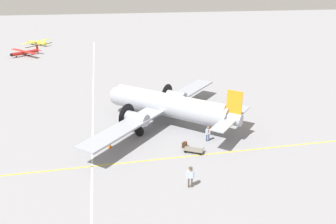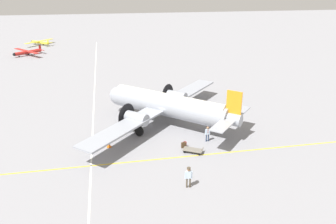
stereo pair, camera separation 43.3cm
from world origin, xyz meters
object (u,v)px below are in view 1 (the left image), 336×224
Objects in this scene: crew_foreground at (190,175)px; light_aircraft_distant at (37,43)px; suitcase_upright_spare at (185,144)px; light_aircraft_taxiing at (24,52)px; passenger_boarding at (208,132)px; suitcase_near_door at (184,145)px; baggage_cart at (194,150)px; airliner_main at (165,105)px; traffic_cone at (110,145)px.

crew_foreground reaches higher than light_aircraft_distant.
light_aircraft_taxiing is at bearing 116.11° from suitcase_upright_spare.
passenger_boarding reaches higher than suitcase_near_door.
baggage_cart is (0.55, -1.27, -0.03)m from suitcase_upright_spare.
airliner_main reaches higher than light_aircraft_distant.
suitcase_near_door is 0.22m from suitcase_upright_spare.
suitcase_upright_spare is at bearing 150.55° from light_aircraft_distant.
traffic_cone is at bearing 144.69° from light_aircraft_distant.
airliner_main is 62.70m from light_aircraft_distant.
suitcase_upright_spare is 1.38m from baggage_cart.
passenger_boarding is 0.23× the size of light_aircraft_distant.
traffic_cone is (16.68, -62.90, -0.49)m from light_aircraft_distant.
crew_foreground is 3.16× the size of traffic_cone.
traffic_cone is at bearing 11.10° from baggage_cart.
suitcase_near_door is at bearing -139.58° from suitcase_upright_spare.
traffic_cone is at bearing 168.69° from suitcase_upright_spare.
crew_foreground is 0.87× the size of baggage_cart.
suitcase_near_door is 1.10× the size of traffic_cone.
crew_foreground is (-0.53, -13.31, -1.26)m from airliner_main.
light_aircraft_taxiing is (-23.61, 58.01, -0.39)m from crew_foreground.
light_aircraft_taxiing is 13.26× the size of traffic_cone.
suitcase_upright_spare is at bearing 11.87° from passenger_boarding.
passenger_boarding is 2.67× the size of suitcase_upright_spare.
baggage_cart is 70.27m from light_aircraft_distant.
passenger_boarding is 3.11m from baggage_cart.
crew_foreground is 8.83m from passenger_boarding.
crew_foreground reaches higher than baggage_cart.
baggage_cart is 8.69m from traffic_cone.
crew_foreground is 75.02m from light_aircraft_distant.
light_aircraft_taxiing is at bearing 109.31° from traffic_cone.
crew_foreground is at bearing -101.35° from suitcase_upright_spare.
light_aircraft_distant reaches higher than suitcase_near_door.
airliner_main is at bearing 151.85° from light_aircraft_distant.
traffic_cone is (-10.37, 0.70, -0.77)m from passenger_boarding.
airliner_main is 9.36× the size of baggage_cart.
light_aircraft_distant reaches higher than traffic_cone.
suitcase_upright_spare is 0.30× the size of baggage_cart.
light_aircraft_distant is at bearing 114.64° from crew_foreground.
light_aircraft_taxiing reaches higher than traffic_cone.
light_aircraft_distant is (-24.19, 64.58, 0.46)m from suitcase_near_door.
suitcase_upright_spare is at bearing -11.31° from traffic_cone.
crew_foreground is 10.62m from traffic_cone.
baggage_cart is at bearing 75.92° from light_aircraft_taxiing.
light_aircraft_distant is at bearing 110.53° from suitcase_near_door.
passenger_boarding is (3.56, -5.49, -1.39)m from airliner_main.
light_aircraft_taxiing reaches higher than suitcase_upright_spare.
suitcase_upright_spare is at bearing 85.48° from crew_foreground.
light_aircraft_distant is at bearing -39.31° from baggage_cart.
baggage_cart is 0.27× the size of light_aircraft_taxiing.
suitcase_upright_spare is at bearing 40.42° from suitcase_near_door.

